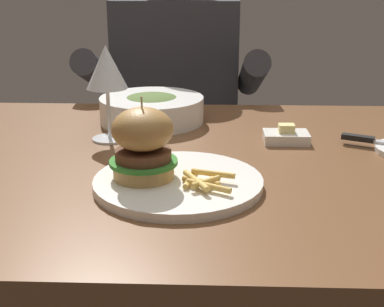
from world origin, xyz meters
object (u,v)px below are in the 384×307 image
at_px(table_knife, 384,142).
at_px(soup_bowl, 152,108).
at_px(butter_dish, 286,136).
at_px(main_plate, 178,182).
at_px(diner_person, 177,139).
at_px(wine_glass, 106,70).
at_px(burger_sandwich, 143,143).

xyz_separation_m(table_knife, soup_bowl, (-0.45, 0.17, 0.02)).
distance_m(butter_dish, soup_bowl, 0.31).
xyz_separation_m(main_plate, diner_person, (-0.06, 0.82, -0.18)).
xyz_separation_m(main_plate, wine_glass, (-0.15, 0.24, 0.13)).
distance_m(burger_sandwich, diner_person, 0.85).
bearing_deg(soup_bowl, table_knife, -21.07).
bearing_deg(burger_sandwich, main_plate, -3.01).
height_order(main_plate, table_knife, table_knife).
bearing_deg(burger_sandwich, wine_glass, 112.30).
bearing_deg(wine_glass, burger_sandwich, -67.70).
height_order(wine_glass, diner_person, diner_person).
height_order(burger_sandwich, table_knife, burger_sandwich).
height_order(burger_sandwich, soup_bowl, burger_sandwich).
bearing_deg(butter_dish, diner_person, 113.33).
height_order(table_knife, butter_dish, butter_dish).
xyz_separation_m(table_knife, diner_person, (-0.43, 0.62, -0.19)).
distance_m(table_knife, soup_bowl, 0.48).
relative_size(burger_sandwich, wine_glass, 0.69).
xyz_separation_m(burger_sandwich, diner_person, (-0.00, 0.81, -0.25)).
bearing_deg(soup_bowl, wine_glass, -117.03).
bearing_deg(main_plate, soup_bowl, 102.23).
bearing_deg(soup_bowl, main_plate, -77.77).
bearing_deg(main_plate, wine_glass, 122.12).
bearing_deg(butter_dish, soup_bowl, 153.35).
xyz_separation_m(wine_glass, table_knife, (0.52, -0.04, -0.12)).
distance_m(burger_sandwich, butter_dish, 0.34).
bearing_deg(wine_glass, main_plate, -57.88).
relative_size(burger_sandwich, butter_dish, 1.47).
xyz_separation_m(burger_sandwich, butter_dish, (0.25, 0.23, -0.06)).
distance_m(wine_glass, soup_bowl, 0.19).
xyz_separation_m(main_plate, soup_bowl, (-0.08, 0.37, 0.02)).
distance_m(butter_dish, diner_person, 0.66).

